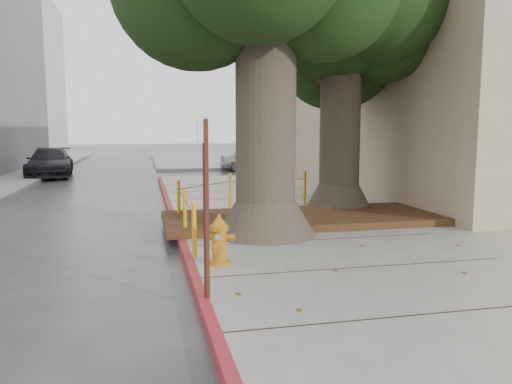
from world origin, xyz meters
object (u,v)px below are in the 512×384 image
fire_hydrant (219,240)px  car_dark (50,163)px  car_silver (252,159)px  car_red (339,159)px  signpost (206,197)px

fire_hydrant → car_dark: car_dark is taller
car_silver → car_red: bearing=-96.1°
fire_hydrant → car_silver: car_silver is taller
signpost → car_dark: 19.79m
car_silver → car_dark: bearing=100.7°
car_red → signpost: bearing=156.1°
signpost → car_red: 22.31m
signpost → fire_hydrant: bearing=52.4°
fire_hydrant → signpost: 1.83m
fire_hydrant → signpost: signpost is taller
car_silver → car_red: (4.81, -0.70, 0.00)m
signpost → car_dark: (-5.05, 19.12, -0.76)m
fire_hydrant → car_red: bearing=85.4°
car_red → car_silver: bearing=84.3°
fire_hydrant → car_silver: (4.74, 19.11, 0.06)m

